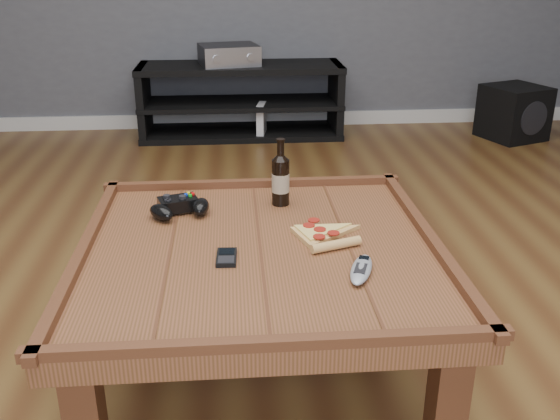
{
  "coord_description": "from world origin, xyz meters",
  "views": [
    {
      "loc": [
        -0.07,
        -1.57,
        1.22
      ],
      "look_at": [
        0.06,
        0.1,
        0.52
      ],
      "focal_mm": 40.0,
      "sensor_mm": 36.0,
      "label": 1
    }
  ],
  "objects": [
    {
      "name": "ground",
      "position": [
        0.0,
        0.0,
        0.0
      ],
      "size": [
        6.0,
        6.0,
        0.0
      ],
      "primitive_type": "plane",
      "color": "#4F2E16",
      "rests_on": "ground"
    },
    {
      "name": "baseboard",
      "position": [
        0.0,
        2.99,
        0.05
      ],
      "size": [
        5.0,
        0.02,
        0.1
      ],
      "primitive_type": "cube",
      "color": "silver",
      "rests_on": "ground"
    },
    {
      "name": "coffee_table",
      "position": [
        0.0,
        0.0,
        0.39
      ],
      "size": [
        1.03,
        1.03,
        0.48
      ],
      "color": "#4F3016",
      "rests_on": "ground"
    },
    {
      "name": "media_console",
      "position": [
        0.0,
        2.75,
        0.25
      ],
      "size": [
        1.4,
        0.45,
        0.5
      ],
      "color": "black",
      "rests_on": "ground"
    },
    {
      "name": "beer_bottle",
      "position": [
        0.08,
        0.32,
        0.54
      ],
      "size": [
        0.06,
        0.06,
        0.22
      ],
      "color": "black",
      "rests_on": "coffee_table"
    },
    {
      "name": "game_controller",
      "position": [
        -0.24,
        0.25,
        0.48
      ],
      "size": [
        0.2,
        0.17,
        0.06
      ],
      "rotation": [
        0.0,
        0.0,
        0.31
      ],
      "color": "black",
      "rests_on": "coffee_table"
    },
    {
      "name": "pizza_slice",
      "position": [
        0.18,
        0.05,
        0.46
      ],
      "size": [
        0.24,
        0.31,
        0.03
      ],
      "rotation": [
        0.0,
        0.0,
        0.33
      ],
      "color": "#DBAC5F",
      "rests_on": "coffee_table"
    },
    {
      "name": "smartphone",
      "position": [
        -0.09,
        -0.07,
        0.46
      ],
      "size": [
        0.06,
        0.1,
        0.01
      ],
      "rotation": [
        0.0,
        0.0,
        -0.04
      ],
      "color": "black",
      "rests_on": "coffee_table"
    },
    {
      "name": "remote_control",
      "position": [
        0.25,
        -0.18,
        0.46
      ],
      "size": [
        0.11,
        0.18,
        0.02
      ],
      "rotation": [
        0.0,
        0.0,
        -0.34
      ],
      "color": "gray",
      "rests_on": "coffee_table"
    },
    {
      "name": "av_receiver",
      "position": [
        -0.07,
        2.75,
        0.57
      ],
      "size": [
        0.43,
        0.38,
        0.13
      ],
      "rotation": [
        0.0,
        0.0,
        0.2
      ],
      "color": "black",
      "rests_on": "media_console"
    },
    {
      "name": "subwoofer",
      "position": [
        1.88,
        2.53,
        0.18
      ],
      "size": [
        0.47,
        0.47,
        0.36
      ],
      "rotation": [
        0.0,
        0.0,
        0.37
      ],
      "color": "black",
      "rests_on": "ground"
    },
    {
      "name": "game_console",
      "position": [
        0.14,
        2.65,
        0.11
      ],
      "size": [
        0.14,
        0.21,
        0.25
      ],
      "rotation": [
        0.0,
        0.0,
        -0.18
      ],
      "color": "slate",
      "rests_on": "ground"
    }
  ]
}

